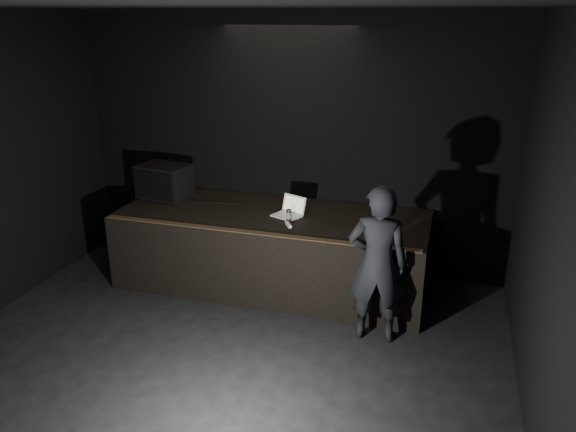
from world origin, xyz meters
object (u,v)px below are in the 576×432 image
Objects in this scene: stage_riser at (272,249)px; person at (377,265)px; beer_can at (289,216)px; stage_monitor at (164,181)px; laptop at (290,211)px.

stage_riser is 2.23× the size of person.
stage_monitor is at bearing 166.65° from beer_can.
beer_can reaches higher than stage_riser.
laptop is at bearing 0.37° from stage_riser.
stage_riser is at bearing -157.12° from laptop.
person reaches higher than stage_monitor.
person is at bearing -30.95° from beer_can.
laptop reaches higher than beer_can.
laptop is at bearing 1.86° from stage_monitor.
stage_riser is 25.17× the size of beer_can.
beer_can is 0.09× the size of person.
stage_monitor is 2.02m from beer_can.
stage_riser is 1.82m from person.
stage_riser is at bearing -37.37° from person.
beer_can is (1.96, -0.47, -0.15)m from stage_monitor.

